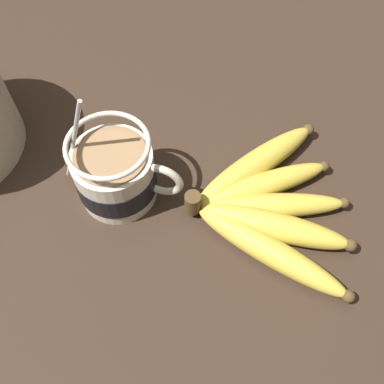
# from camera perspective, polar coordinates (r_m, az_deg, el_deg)

# --- Properties ---
(table) EXTENTS (1.03, 1.03, 0.03)m
(table) POSITION_cam_1_polar(r_m,az_deg,el_deg) (0.58, -6.44, 0.25)
(table) COLOR #332319
(table) RESTS_ON ground
(coffee_mug) EXTENTS (0.16, 0.10, 0.16)m
(coffee_mug) POSITION_cam_1_polar(r_m,az_deg,el_deg) (0.53, -10.10, 2.43)
(coffee_mug) COLOR beige
(coffee_mug) RESTS_ON table
(banana_bunch) EXTENTS (0.21, 0.25, 0.04)m
(banana_bunch) POSITION_cam_1_polar(r_m,az_deg,el_deg) (0.53, 9.96, -1.65)
(banana_bunch) COLOR #4C381E
(banana_bunch) RESTS_ON table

